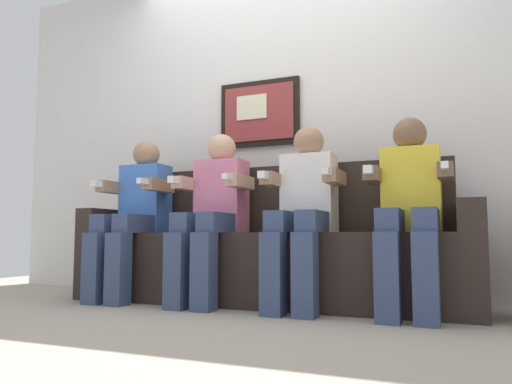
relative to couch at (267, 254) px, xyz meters
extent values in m
plane|color=#9E9384|center=(0.00, -0.33, -0.31)|extent=(6.46, 6.46, 0.00)
cube|color=silver|center=(0.00, 0.44, 0.99)|extent=(4.97, 0.05, 2.60)
cube|color=black|center=(-0.21, 0.40, 1.04)|extent=(0.63, 0.03, 0.50)
cube|color=maroon|center=(-0.21, 0.38, 1.04)|extent=(0.55, 0.02, 0.42)
cube|color=beige|center=(-0.26, 0.37, 1.08)|extent=(0.24, 0.02, 0.18)
cube|color=#2D231E|center=(0.00, -0.04, -0.09)|extent=(2.29, 0.58, 0.45)
cube|color=#2D231E|center=(0.00, 0.18, 0.36)|extent=(2.29, 0.14, 0.45)
cube|color=#2D231E|center=(-1.21, -0.04, 0.00)|extent=(0.14, 0.58, 0.62)
cube|color=#2D231E|center=(1.21, -0.04, 0.00)|extent=(0.14, 0.58, 0.62)
cube|color=#3F72CC|center=(-0.91, -0.05, 0.38)|extent=(0.32, 0.20, 0.48)
sphere|color=#9E7556|center=(-0.91, -0.05, 0.70)|extent=(0.19, 0.19, 0.19)
cube|color=#38476B|center=(-1.00, -0.25, 0.20)|extent=(0.12, 0.40, 0.12)
cube|color=#38476B|center=(-0.82, -0.25, 0.20)|extent=(0.12, 0.40, 0.12)
cube|color=#38476B|center=(-1.00, -0.45, -0.09)|extent=(0.12, 0.12, 0.45)
cube|color=#38476B|center=(-0.82, -0.45, -0.09)|extent=(0.12, 0.12, 0.45)
cube|color=#9E7556|center=(-1.10, -0.17, 0.46)|extent=(0.08, 0.28, 0.08)
cube|color=#9E7556|center=(-0.72, -0.17, 0.46)|extent=(0.08, 0.28, 0.08)
cube|color=white|center=(-0.72, -0.33, 0.47)|extent=(0.04, 0.13, 0.04)
cube|color=white|center=(-1.10, -0.33, 0.47)|extent=(0.04, 0.10, 0.04)
cube|color=pink|center=(-0.30, -0.05, 0.38)|extent=(0.32, 0.20, 0.48)
sphere|color=tan|center=(-0.30, -0.05, 0.70)|extent=(0.19, 0.19, 0.19)
cube|color=#38476B|center=(-0.39, -0.25, 0.20)|extent=(0.12, 0.40, 0.12)
cube|color=#38476B|center=(-0.21, -0.25, 0.20)|extent=(0.12, 0.40, 0.12)
cube|color=#38476B|center=(-0.39, -0.45, -0.09)|extent=(0.12, 0.12, 0.45)
cube|color=#38476B|center=(-0.21, -0.45, -0.09)|extent=(0.12, 0.12, 0.45)
cube|color=tan|center=(-0.49, -0.17, 0.46)|extent=(0.08, 0.28, 0.08)
cube|color=tan|center=(-0.11, -0.17, 0.46)|extent=(0.08, 0.28, 0.08)
cube|color=white|center=(-0.11, -0.33, 0.47)|extent=(0.04, 0.13, 0.04)
cube|color=white|center=(-0.49, -0.33, 0.47)|extent=(0.04, 0.10, 0.04)
cube|color=white|center=(0.30, -0.05, 0.38)|extent=(0.32, 0.20, 0.48)
sphere|color=#9E7556|center=(0.30, -0.05, 0.70)|extent=(0.19, 0.19, 0.19)
cube|color=#38476B|center=(0.21, -0.25, 0.20)|extent=(0.12, 0.40, 0.12)
cube|color=#38476B|center=(0.39, -0.25, 0.20)|extent=(0.12, 0.40, 0.12)
cube|color=#38476B|center=(0.21, -0.45, -0.09)|extent=(0.12, 0.12, 0.45)
cube|color=#38476B|center=(0.39, -0.45, -0.09)|extent=(0.12, 0.12, 0.45)
cube|color=#9E7556|center=(0.11, -0.17, 0.46)|extent=(0.08, 0.28, 0.08)
cube|color=#9E7556|center=(0.49, -0.17, 0.46)|extent=(0.08, 0.28, 0.08)
cube|color=white|center=(0.49, -0.33, 0.47)|extent=(0.04, 0.13, 0.04)
cube|color=white|center=(0.11, -0.33, 0.47)|extent=(0.04, 0.10, 0.04)
cube|color=yellow|center=(0.91, -0.05, 0.38)|extent=(0.32, 0.20, 0.48)
sphere|color=brown|center=(0.91, -0.05, 0.70)|extent=(0.19, 0.19, 0.19)
cube|color=#38476B|center=(0.82, -0.25, 0.20)|extent=(0.12, 0.40, 0.12)
cube|color=#38476B|center=(1.00, -0.25, 0.20)|extent=(0.12, 0.40, 0.12)
cube|color=#38476B|center=(0.82, -0.45, -0.09)|extent=(0.12, 0.12, 0.45)
cube|color=#38476B|center=(1.00, -0.45, -0.09)|extent=(0.12, 0.12, 0.45)
cube|color=brown|center=(0.72, -0.17, 0.46)|extent=(0.08, 0.28, 0.08)
cube|color=brown|center=(1.10, -0.17, 0.46)|extent=(0.08, 0.28, 0.08)
cube|color=white|center=(1.10, -0.33, 0.47)|extent=(0.04, 0.13, 0.04)
cube|color=white|center=(0.72, -0.33, 0.47)|extent=(0.04, 0.10, 0.04)
camera|label=1|loc=(1.16, -2.97, 0.11)|focal=34.51mm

